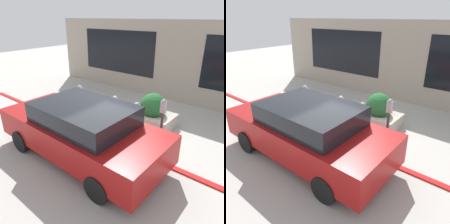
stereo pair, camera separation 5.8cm
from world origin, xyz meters
The scene contains 10 objects.
ground_plane centered at (0.00, 0.00, 0.00)m, with size 40.00×40.00×0.00m, color #ADAAA3.
curb_strip centered at (0.00, 0.08, 0.02)m, with size 14.10×0.16×0.04m.
building_facade centered at (0.00, -4.47, 1.72)m, with size 14.10×0.17×3.42m.
parking_meter_nearest centered at (-1.53, -0.29, 1.03)m, with size 0.14×0.12×1.62m.
parking_meter_second centered at (-0.75, -0.24, 1.03)m, with size 0.18×0.15×1.36m.
parking_meter_middle centered at (0.02, -0.24, 0.99)m, with size 0.19×0.16×1.38m.
parking_meter_fourth centered at (0.83, -0.23, 0.85)m, with size 0.16×0.13×1.32m.
parking_meter_farthest centered at (1.60, -0.28, 1.05)m, with size 0.18×0.15×1.39m.
planter_box centered at (-0.52, -1.65, 0.48)m, with size 1.47×1.06×1.19m.
parked_car_front centered at (0.05, 1.14, 0.81)m, with size 4.73×2.03×1.55m.
Camera 1 is at (-3.77, 4.52, 3.55)m, focal length 35.00 mm.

